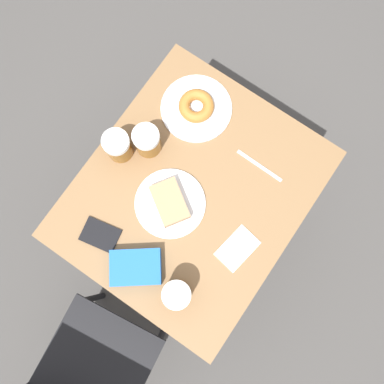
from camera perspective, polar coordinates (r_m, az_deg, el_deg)
name	(u,v)px	position (r m, az deg, el deg)	size (l,w,h in m)	color
ground_plane	(192,218)	(2.21, 0.00, -3.52)	(8.00, 8.00, 0.00)	#474442
table	(192,197)	(1.56, 0.00, -0.62)	(0.74, 0.87, 0.73)	olive
plate_with_cake	(170,203)	(1.47, -2.96, -1.46)	(0.25, 0.25, 0.05)	silver
plate_with_donut	(196,107)	(1.56, 0.57, 11.23)	(0.26, 0.26, 0.05)	silver
beer_mug_left	(118,146)	(1.48, -9.83, 6.07)	(0.09, 0.09, 0.12)	#8C5619
beer_mug_center	(147,141)	(1.48, -5.99, 6.79)	(0.09, 0.09, 0.12)	#8C5619
beer_mug_right	(177,294)	(1.40, -2.02, -13.45)	(0.09, 0.09, 0.12)	#8C5619
napkin_folded	(237,248)	(1.47, 6.07, -7.49)	(0.11, 0.15, 0.00)	white
fork	(259,166)	(1.53, 8.98, 3.47)	(0.19, 0.02, 0.00)	silver
passport_near_edge	(100,235)	(1.50, -12.12, -5.61)	(0.14, 0.11, 0.01)	black
blue_pouch	(136,267)	(1.45, -7.50, -9.92)	(0.20, 0.19, 0.05)	blue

